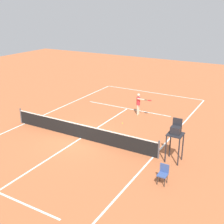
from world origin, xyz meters
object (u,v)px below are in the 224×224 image
(player_serving, at_px, (139,102))
(courtside_chair_near, at_px, (163,173))
(umpire_chair, at_px, (176,134))
(tennis_ball, at_px, (122,123))

(player_serving, xyz_separation_m, courtside_chair_near, (-4.86, 7.77, -0.47))
(player_serving, relative_size, umpire_chair, 0.70)
(umpire_chair, bearing_deg, courtside_chair_near, 95.92)
(player_serving, height_order, umpire_chair, umpire_chair)
(tennis_ball, bearing_deg, courtside_chair_near, 132.48)
(tennis_ball, height_order, courtside_chair_near, courtside_chair_near)
(umpire_chair, distance_m, courtside_chair_near, 2.53)
(player_serving, xyz_separation_m, umpire_chair, (-4.63, 5.49, 0.61))
(tennis_ball, distance_m, umpire_chair, 6.07)
(tennis_ball, relative_size, umpire_chair, 0.03)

